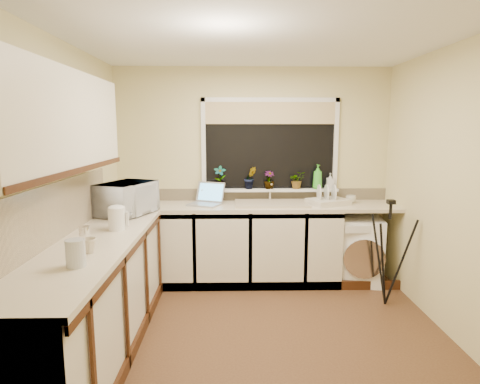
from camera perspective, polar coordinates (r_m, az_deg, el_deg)
The scene contains 34 objects.
floor at distance 3.69m, azimuth 2.96°, elevation -19.35°, with size 3.20×3.20×0.00m, color brown.
ceiling at distance 3.32m, azimuth 3.34°, elevation 21.16°, with size 3.20×3.20×0.00m, color white.
wall_back at distance 4.77m, azimuth 1.79°, elevation 2.71°, with size 3.20×3.20×0.00m, color beige.
wall_front at distance 1.83m, azimuth 6.68°, elevation -7.88°, with size 3.20×3.20×0.00m, color beige.
wall_left at distance 3.55m, azimuth -23.60°, elevation -0.29°, with size 3.00×3.00×0.00m, color beige.
wall_right at distance 3.76m, azimuth 28.23°, elevation -0.11°, with size 3.00×3.00×0.00m, color beige.
base_cabinet_back at distance 4.63m, azimuth -2.12°, elevation -7.55°, with size 2.55×0.60×0.86m, color silver.
base_cabinet_left at distance 3.39m, azimuth -19.85°, elevation -14.52°, with size 0.54×2.40×0.86m, color silver.
worktop_back at distance 4.53m, azimuth 1.97°, elevation -2.06°, with size 3.20×0.60×0.04m, color beige.
worktop_left at distance 3.24m, azimuth -20.28°, elevation -7.19°, with size 0.60×2.40×0.04m, color beige.
upper_cabinet at distance 3.03m, azimuth -24.71°, elevation 9.10°, with size 0.28×1.90×0.70m, color silver.
splashback_left at distance 3.29m, azimuth -25.27°, elevation -2.86°, with size 0.02×2.40×0.45m, color beige.
splashback_back at distance 4.79m, azimuth 1.78°, elevation -0.34°, with size 3.20×0.02×0.14m, color beige.
window_glass at distance 4.74m, azimuth 4.25°, elevation 6.59°, with size 1.50×0.02×1.00m, color black.
window_blind at distance 4.72m, azimuth 4.33°, elevation 11.13°, with size 1.50×0.02×0.25m, color tan.
windowsill at distance 4.74m, azimuth 4.24°, elevation 0.33°, with size 1.60×0.14×0.03m, color white.
sink at distance 4.54m, azimuth 4.49°, elevation -1.64°, with size 0.82×0.46×0.03m, color tan.
faucet at distance 4.69m, azimuth 4.29°, elevation 0.06°, with size 0.03×0.03×0.24m, color silver.
washing_machine at distance 4.84m, azimuth 16.24°, elevation -7.86°, with size 0.53×0.51×0.75m, color white.
laptop at distance 4.56m, azimuth -4.70°, elevation -0.94°, with size 0.44×0.44×0.24m.
kettle at distance 3.55m, azimuth -17.09°, elevation -3.69°, with size 0.14×0.14×0.19m, color white.
dish_rack at distance 4.63m, azimuth 12.40°, elevation -1.38°, with size 0.42×0.32×0.06m, color beige.
tripod at distance 4.27m, azimuth 20.29°, elevation -8.12°, with size 0.52×0.52×1.07m, color black, non-canonical shape.
glass_jug at distance 2.72m, azimuth -22.34°, elevation -8.05°, with size 0.12×0.12×0.17m, color #B9BDC5.
steel_jar at distance 3.31m, azimuth -21.22°, elevation -5.53°, with size 0.08×0.08×0.11m, color silver.
microwave at distance 4.15m, azimuth -15.81°, elevation -0.91°, with size 0.58×0.39×0.32m, color white.
plant_a at distance 4.69m, azimuth -2.86°, elevation 2.09°, with size 0.14×0.10×0.27m, color #999999.
plant_b at distance 4.67m, azimuth 1.46°, elevation 2.03°, with size 0.14×0.12×0.26m, color #999999.
plant_c at distance 4.70m, azimuth 4.16°, elevation 1.73°, with size 0.12×0.12×0.21m, color #999999.
plant_d at distance 4.74m, azimuth 8.11°, elevation 1.70°, with size 0.18×0.16×0.20m, color #999999.
soap_bottle_green at distance 4.77m, azimuth 10.98°, elevation 2.15°, with size 0.11×0.11×0.28m, color green.
soap_bottle_clear at distance 4.82m, azimuth 12.70°, elevation 1.55°, with size 0.08×0.08×0.18m, color #999999.
cup_back at distance 4.78m, azimuth 15.49°, elevation -0.99°, with size 0.11×0.11×0.09m, color beige.
cup_left at distance 2.99m, azimuth -20.73°, elevation -7.14°, with size 0.11×0.11×0.10m, color beige.
Camera 1 is at (-0.25, -3.23, 1.76)m, focal length 30.01 mm.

